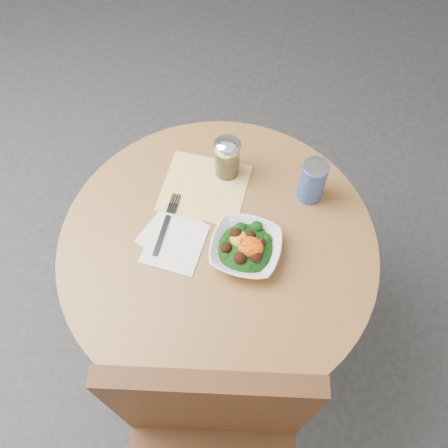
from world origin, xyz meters
name	(u,v)px	position (x,y,z in m)	size (l,w,h in m)	color
ground	(220,328)	(0.00, 0.00, 0.00)	(6.00, 6.00, 0.00)	#2C2C2F
table	(218,273)	(0.00, 0.00, 0.55)	(0.90, 0.90, 0.75)	black
cloth_napkin	(204,188)	(-0.09, 0.17, 0.75)	(0.24, 0.22, 0.00)	#FFA90D
paper_napkins	(173,240)	(-0.12, -0.02, 0.75)	(0.20, 0.21, 0.00)	white
salad_bowl	(246,248)	(0.08, 0.00, 0.78)	(0.19, 0.19, 0.07)	white
fork	(167,222)	(-0.16, 0.03, 0.76)	(0.03, 0.21, 0.00)	black
spice_shaker	(227,157)	(-0.04, 0.25, 0.82)	(0.08, 0.08, 0.14)	silver
beverage_can	(312,181)	(0.22, 0.23, 0.82)	(0.08, 0.08, 0.15)	#0D2393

